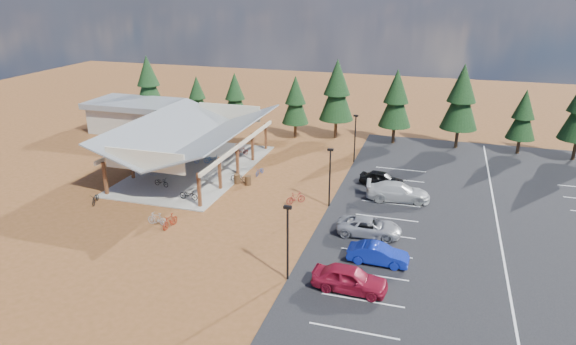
{
  "coord_description": "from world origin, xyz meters",
  "views": [
    {
      "loc": [
        13.37,
        -37.25,
        17.87
      ],
      "look_at": [
        1.13,
        2.73,
        2.38
      ],
      "focal_mm": 32.0,
      "sensor_mm": 36.0,
      "label": 1
    }
  ],
  "objects_px": {
    "bike_2": "(192,159)",
    "bike_4": "(189,195)",
    "trash_bin_1": "(237,179)",
    "bike_6": "(212,159)",
    "bike_13": "(157,219)",
    "bike_8": "(95,198)",
    "car_2": "(369,227)",
    "bike_14": "(260,171)",
    "car_1": "(378,254)",
    "bike_7": "(242,151)",
    "lamp_post_0": "(288,238)",
    "car_0": "(350,279)",
    "car_3": "(398,192)",
    "outbuilding": "(135,115)",
    "bike_pavilion": "(194,133)",
    "lamp_post_2": "(355,135)",
    "bike_11": "(170,221)",
    "bike_3": "(205,141)",
    "bike_5": "(212,174)",
    "bike_16": "(239,177)",
    "bike_15": "(296,198)",
    "lamp_post_1": "(330,173)",
    "car_4": "(382,179)",
    "bike_0": "(161,182)",
    "trash_bin_0": "(248,180)"
  },
  "relations": [
    {
      "from": "bike_7",
      "to": "car_4",
      "type": "bearing_deg",
      "value": -123.22
    },
    {
      "from": "bike_2",
      "to": "lamp_post_1",
      "type": "bearing_deg",
      "value": -110.96
    },
    {
      "from": "bike_3",
      "to": "bike_14",
      "type": "xyz_separation_m",
      "value": [
        9.51,
        -7.39,
        -0.16
      ]
    },
    {
      "from": "lamp_post_0",
      "to": "trash_bin_1",
      "type": "bearing_deg",
      "value": 122.97
    },
    {
      "from": "outbuilding",
      "to": "car_2",
      "type": "height_order",
      "value": "outbuilding"
    },
    {
      "from": "bike_15",
      "to": "bike_16",
      "type": "bearing_deg",
      "value": 22.2
    },
    {
      "from": "car_1",
      "to": "bike_7",
      "type": "bearing_deg",
      "value": 43.73
    },
    {
      "from": "bike_15",
      "to": "car_2",
      "type": "distance_m",
      "value": 8.06
    },
    {
      "from": "outbuilding",
      "to": "car_3",
      "type": "relative_size",
      "value": 2.02
    },
    {
      "from": "bike_2",
      "to": "bike_4",
      "type": "xyz_separation_m",
      "value": [
        4.21,
        -8.89,
        0.06
      ]
    },
    {
      "from": "lamp_post_0",
      "to": "bike_8",
      "type": "height_order",
      "value": "lamp_post_0"
    },
    {
      "from": "car_1",
      "to": "car_2",
      "type": "bearing_deg",
      "value": 17.57
    },
    {
      "from": "lamp_post_2",
      "to": "bike_16",
      "type": "xyz_separation_m",
      "value": [
        -9.46,
        -8.99,
        -2.51
      ]
    },
    {
      "from": "lamp_post_1",
      "to": "trash_bin_1",
      "type": "relative_size",
      "value": 5.71
    },
    {
      "from": "bike_14",
      "to": "car_3",
      "type": "xyz_separation_m",
      "value": [
        13.69,
        -2.46,
        0.43
      ]
    },
    {
      "from": "car_2",
      "to": "bike_14",
      "type": "bearing_deg",
      "value": 48.84
    },
    {
      "from": "bike_0",
      "to": "car_3",
      "type": "relative_size",
      "value": 0.3
    },
    {
      "from": "trash_bin_1",
      "to": "bike_6",
      "type": "relative_size",
      "value": 0.5
    },
    {
      "from": "lamp_post_0",
      "to": "car_0",
      "type": "xyz_separation_m",
      "value": [
        4.03,
        -0.1,
        -2.14
      ]
    },
    {
      "from": "outbuilding",
      "to": "bike_11",
      "type": "xyz_separation_m",
      "value": [
        18.09,
        -23.57,
        -1.48
      ]
    },
    {
      "from": "car_1",
      "to": "car_3",
      "type": "bearing_deg",
      "value": -0.04
    },
    {
      "from": "trash_bin_0",
      "to": "bike_2",
      "type": "relative_size",
      "value": 0.57
    },
    {
      "from": "outbuilding",
      "to": "bike_4",
      "type": "distance_m",
      "value": 25.13
    },
    {
      "from": "lamp_post_1",
      "to": "bike_4",
      "type": "relative_size",
      "value": 2.87
    },
    {
      "from": "bike_5",
      "to": "car_4",
      "type": "height_order",
      "value": "car_4"
    },
    {
      "from": "bike_11",
      "to": "outbuilding",
      "type": "bearing_deg",
      "value": 135.25
    },
    {
      "from": "car_4",
      "to": "bike_7",
      "type": "bearing_deg",
      "value": 82.21
    },
    {
      "from": "bike_pavilion",
      "to": "car_2",
      "type": "distance_m",
      "value": 21.49
    },
    {
      "from": "bike_7",
      "to": "car_3",
      "type": "bearing_deg",
      "value": -130.27
    },
    {
      "from": "lamp_post_2",
      "to": "bike_8",
      "type": "bearing_deg",
      "value": -138.22
    },
    {
      "from": "bike_7",
      "to": "car_3",
      "type": "distance_m",
      "value": 19.3
    },
    {
      "from": "bike_pavilion",
      "to": "trash_bin_1",
      "type": "distance_m",
      "value": 6.88
    },
    {
      "from": "bike_13",
      "to": "bike_8",
      "type": "bearing_deg",
      "value": -104.83
    },
    {
      "from": "car_3",
      "to": "bike_16",
      "type": "bearing_deg",
      "value": 83.51
    },
    {
      "from": "trash_bin_1",
      "to": "car_3",
      "type": "relative_size",
      "value": 0.17
    },
    {
      "from": "bike_7",
      "to": "bike_13",
      "type": "distance_m",
      "value": 18.07
    },
    {
      "from": "bike_4",
      "to": "car_3",
      "type": "height_order",
      "value": "car_3"
    },
    {
      "from": "lamp_post_0",
      "to": "car_2",
      "type": "xyz_separation_m",
      "value": [
        4.08,
        7.61,
        -2.27
      ]
    },
    {
      "from": "bike_13",
      "to": "lamp_post_1",
      "type": "bearing_deg",
      "value": 123.25
    },
    {
      "from": "bike_8",
      "to": "bike_16",
      "type": "bearing_deg",
      "value": 18.78
    },
    {
      "from": "bike_6",
      "to": "car_0",
      "type": "bearing_deg",
      "value": -156.17
    },
    {
      "from": "car_3",
      "to": "car_0",
      "type": "bearing_deg",
      "value": 168.3
    },
    {
      "from": "bike_3",
      "to": "bike_13",
      "type": "bearing_deg",
      "value": -178.47
    },
    {
      "from": "lamp_post_0",
      "to": "lamp_post_2",
      "type": "relative_size",
      "value": 1.0
    },
    {
      "from": "bike_2",
      "to": "bike_14",
      "type": "relative_size",
      "value": 1.03
    },
    {
      "from": "bike_pavilion",
      "to": "bike_2",
      "type": "distance_m",
      "value": 3.81
    },
    {
      "from": "lamp_post_1",
      "to": "bike_15",
      "type": "bearing_deg",
      "value": -174.14
    },
    {
      "from": "bike_pavilion",
      "to": "bike_5",
      "type": "height_order",
      "value": "bike_pavilion"
    },
    {
      "from": "bike_pavilion",
      "to": "bike_0",
      "type": "height_order",
      "value": "bike_pavilion"
    },
    {
      "from": "bike_0",
      "to": "bike_4",
      "type": "height_order",
      "value": "bike_4"
    }
  ]
}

